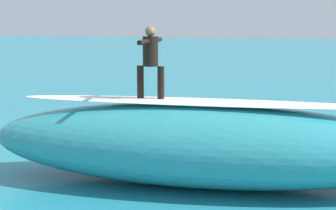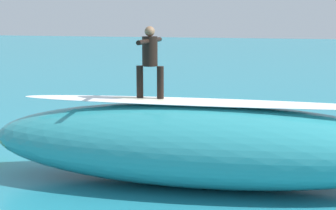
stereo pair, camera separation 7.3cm
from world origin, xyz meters
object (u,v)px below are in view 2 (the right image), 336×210
at_px(surfer_riding, 150,57).
at_px(surfer_paddling, 180,131).
at_px(surfboard_paddling, 181,136).
at_px(surfboard_riding, 150,100).

xyz_separation_m(surfer_riding, surfer_paddling, (0.15, -3.78, -2.43)).
xyz_separation_m(surfer_riding, surfboard_paddling, (0.16, -3.89, -2.60)).
height_order(surfboard_riding, surfer_paddling, surfboard_riding).
height_order(surfer_riding, surfboard_paddling, surfer_riding).
relative_size(surfer_riding, surfer_paddling, 0.94).
distance_m(surfboard_riding, surfboard_paddling, 4.25).
bearing_deg(surfer_riding, surfer_paddling, -84.84).
distance_m(surfboard_paddling, surfer_paddling, 0.21).
bearing_deg(surfer_paddling, surfboard_paddling, 0.00).
height_order(surfboard_paddling, surfer_paddling, surfer_paddling).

